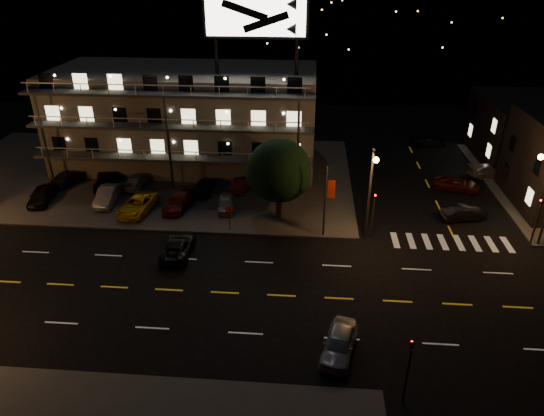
# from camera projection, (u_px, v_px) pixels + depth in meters

# --- Properties ---
(ground) EXTENTS (140.00, 140.00, 0.00)m
(ground) POSITION_uv_depth(u_px,v_px,m) (253.00, 294.00, 33.95)
(ground) COLOR black
(ground) RESTS_ON ground
(curb_nw) EXTENTS (44.00, 24.00, 0.15)m
(curb_nw) POSITION_uv_depth(u_px,v_px,m) (146.00, 174.00, 52.61)
(curb_nw) COLOR #3D3D3A
(curb_nw) RESTS_ON ground
(motel) EXTENTS (28.00, 13.80, 18.10)m
(motel) POSITION_uv_depth(u_px,v_px,m) (187.00, 117.00, 53.32)
(motel) COLOR gray
(motel) RESTS_ON ground
(side_bldg_back) EXTENTS (14.06, 12.00, 7.00)m
(side_bldg_back) POSITION_uv_depth(u_px,v_px,m) (543.00, 131.00, 54.96)
(side_bldg_back) COLOR black
(side_bldg_back) RESTS_ON ground
(hill_backdrop) EXTENTS (120.00, 25.00, 24.00)m
(hill_backdrop) POSITION_uv_depth(u_px,v_px,m) (263.00, 14.00, 89.90)
(hill_backdrop) COLOR black
(hill_backdrop) RESTS_ON ground
(streetlight_nc) EXTENTS (0.44, 1.92, 8.00)m
(streetlight_nc) POSITION_uv_depth(u_px,v_px,m) (371.00, 187.00, 38.08)
(streetlight_nc) COLOR #2D2D30
(streetlight_nc) RESTS_ON ground
(signal_nw) EXTENTS (0.20, 0.27, 4.60)m
(signal_nw) POSITION_uv_depth(u_px,v_px,m) (373.00, 210.00, 39.64)
(signal_nw) COLOR #2D2D30
(signal_nw) RESTS_ON ground
(signal_sw) EXTENTS (0.20, 0.27, 4.60)m
(signal_sw) POSITION_uv_depth(u_px,v_px,m) (409.00, 365.00, 24.61)
(signal_sw) COLOR #2D2D30
(signal_sw) RESTS_ON ground
(signal_ne) EXTENTS (0.27, 0.20, 4.60)m
(signal_ne) POSITION_uv_depth(u_px,v_px,m) (538.00, 216.00, 38.71)
(signal_ne) COLOR #2D2D30
(signal_ne) RESTS_ON ground
(banner_north) EXTENTS (0.83, 0.16, 6.40)m
(banner_north) POSITION_uv_depth(u_px,v_px,m) (326.00, 200.00, 39.44)
(banner_north) COLOR #2D2D30
(banner_north) RESTS_ON ground
(stop_sign) EXTENTS (0.91, 0.11, 2.61)m
(stop_sign) POSITION_uv_depth(u_px,v_px,m) (229.00, 214.00, 40.96)
(stop_sign) COLOR #2D2D30
(stop_sign) RESTS_ON ground
(tree) EXTENTS (5.79, 5.58, 7.29)m
(tree) POSITION_uv_depth(u_px,v_px,m) (279.00, 172.00, 41.79)
(tree) COLOR black
(tree) RESTS_ON curb_nw
(lot_car_0) EXTENTS (2.42, 4.53, 1.47)m
(lot_car_0) POSITION_uv_depth(u_px,v_px,m) (41.00, 195.00, 46.04)
(lot_car_0) COLOR black
(lot_car_0) RESTS_ON curb_nw
(lot_car_1) EXTENTS (1.89, 4.55, 1.47)m
(lot_car_1) POSITION_uv_depth(u_px,v_px,m) (107.00, 195.00, 45.98)
(lot_car_1) COLOR #97979C
(lot_car_1) RESTS_ON curb_nw
(lot_car_2) EXTENTS (2.97, 5.29, 1.39)m
(lot_car_2) POSITION_uv_depth(u_px,v_px,m) (138.00, 205.00, 44.30)
(lot_car_2) COLOR gold
(lot_car_2) RESTS_ON curb_nw
(lot_car_3) EXTENTS (2.69, 4.83, 1.32)m
(lot_car_3) POSITION_uv_depth(u_px,v_px,m) (179.00, 202.00, 44.91)
(lot_car_3) COLOR #58140C
(lot_car_3) RESTS_ON curb_nw
(lot_car_4) EXTENTS (2.08, 4.02, 1.31)m
(lot_car_4) POSITION_uv_depth(u_px,v_px,m) (226.00, 203.00, 44.77)
(lot_car_4) COLOR #97979C
(lot_car_4) RESTS_ON curb_nw
(lot_car_5) EXTENTS (2.56, 4.28, 1.33)m
(lot_car_5) POSITION_uv_depth(u_px,v_px,m) (71.00, 177.00, 49.92)
(lot_car_5) COLOR black
(lot_car_5) RESTS_ON curb_nw
(lot_car_6) EXTENTS (3.57, 5.45, 1.39)m
(lot_car_6) POSITION_uv_depth(u_px,v_px,m) (107.00, 179.00, 49.36)
(lot_car_6) COLOR black
(lot_car_6) RESTS_ON curb_nw
(lot_car_7) EXTENTS (2.31, 4.74, 1.33)m
(lot_car_7) POSITION_uv_depth(u_px,v_px,m) (139.00, 180.00, 49.33)
(lot_car_7) COLOR #97979C
(lot_car_7) RESTS_ON curb_nw
(lot_car_8) EXTENTS (1.68, 4.13, 1.40)m
(lot_car_8) POSITION_uv_depth(u_px,v_px,m) (204.00, 186.00, 48.00)
(lot_car_8) COLOR black
(lot_car_8) RESTS_ON curb_nw
(lot_car_9) EXTENTS (2.27, 4.04, 1.26)m
(lot_car_9) POSITION_uv_depth(u_px,v_px,m) (241.00, 184.00, 48.56)
(lot_car_9) COLOR #58140C
(lot_car_9) RESTS_ON curb_nw
(side_car_0) EXTENTS (4.16, 2.24, 1.30)m
(side_car_0) POSITION_uv_depth(u_px,v_px,m) (464.00, 213.00, 43.30)
(side_car_0) COLOR black
(side_car_0) RESTS_ON ground
(side_car_1) EXTENTS (4.93, 3.21, 1.26)m
(side_car_1) POSITION_uv_depth(u_px,v_px,m) (456.00, 184.00, 48.90)
(side_car_1) COLOR #58140C
(side_car_1) RESTS_ON ground
(side_car_2) EXTENTS (4.75, 2.68, 1.30)m
(side_car_2) POSITION_uv_depth(u_px,v_px,m) (489.00, 170.00, 51.95)
(side_car_2) COLOR #97979C
(side_car_2) RESTS_ON ground
(side_car_3) EXTENTS (4.45, 2.19, 1.46)m
(side_car_3) POSITION_uv_depth(u_px,v_px,m) (429.00, 140.00, 60.42)
(side_car_3) COLOR black
(side_car_3) RESTS_ON ground
(road_car_east) EXTENTS (2.69, 4.58, 1.46)m
(road_car_east) POSITION_uv_depth(u_px,v_px,m) (339.00, 343.00, 28.61)
(road_car_east) COLOR #97979C
(road_car_east) RESTS_ON ground
(road_car_west) EXTENTS (2.19, 4.68, 1.29)m
(road_car_west) POSITION_uv_depth(u_px,v_px,m) (178.00, 247.00, 38.27)
(road_car_west) COLOR black
(road_car_west) RESTS_ON ground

